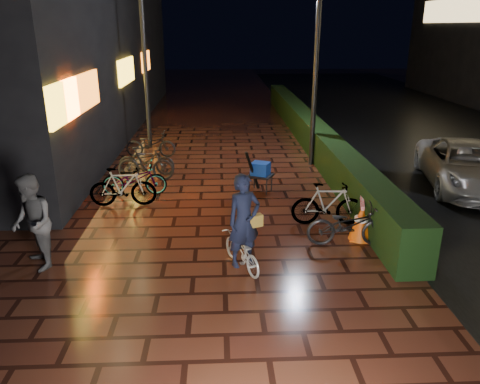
{
  "coord_description": "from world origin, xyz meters",
  "views": [
    {
      "loc": [
        -0.07,
        -8.96,
        4.18
      ],
      "look_at": [
        0.33,
        -0.33,
        1.1
      ],
      "focal_mm": 35.0,
      "sensor_mm": 36.0,
      "label": 1
    }
  ],
  "objects_px": {
    "bystander_person": "(32,223)",
    "van": "(467,166)",
    "cyclist": "(243,235)",
    "cart_assembly": "(260,170)",
    "traffic_barrier": "(360,210)"
  },
  "relations": [
    {
      "from": "cyclist",
      "to": "traffic_barrier",
      "type": "bearing_deg",
      "value": 34.31
    },
    {
      "from": "bystander_person",
      "to": "van",
      "type": "relative_size",
      "value": 0.4
    },
    {
      "from": "van",
      "to": "cyclist",
      "type": "bearing_deg",
      "value": -133.8
    },
    {
      "from": "van",
      "to": "traffic_barrier",
      "type": "relative_size",
      "value": 2.36
    },
    {
      "from": "traffic_barrier",
      "to": "bystander_person",
      "type": "bearing_deg",
      "value": -165.95
    },
    {
      "from": "cyclist",
      "to": "traffic_barrier",
      "type": "xyz_separation_m",
      "value": [
        2.68,
        1.83,
        -0.3
      ]
    },
    {
      "from": "van",
      "to": "cyclist",
      "type": "distance_m",
      "value": 7.6
    },
    {
      "from": "cyclist",
      "to": "traffic_barrier",
      "type": "relative_size",
      "value": 0.97
    },
    {
      "from": "bystander_person",
      "to": "van",
      "type": "xyz_separation_m",
      "value": [
        10.02,
        4.04,
        -0.27
      ]
    },
    {
      "from": "bystander_person",
      "to": "traffic_barrier",
      "type": "height_order",
      "value": "bystander_person"
    },
    {
      "from": "bystander_person",
      "to": "van",
      "type": "height_order",
      "value": "bystander_person"
    },
    {
      "from": "cyclist",
      "to": "cart_assembly",
      "type": "relative_size",
      "value": 1.57
    },
    {
      "from": "bystander_person",
      "to": "traffic_barrier",
      "type": "xyz_separation_m",
      "value": [
        6.41,
        1.6,
        -0.51
      ]
    },
    {
      "from": "cart_assembly",
      "to": "bystander_person",
      "type": "bearing_deg",
      "value": -138.03
    },
    {
      "from": "traffic_barrier",
      "to": "cart_assembly",
      "type": "bearing_deg",
      "value": 130.65
    }
  ]
}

